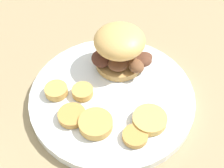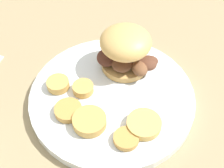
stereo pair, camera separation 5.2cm
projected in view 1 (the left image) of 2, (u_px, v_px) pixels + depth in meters
The scene contains 9 objects.
ground_plane at pixel (112, 100), 0.55m from camera, with size 4.00×4.00×0.00m, color #937F5B.
dinner_plate at pixel (112, 97), 0.55m from camera, with size 0.29×0.29×0.02m.
sandwich at pixel (120, 49), 0.55m from camera, with size 0.11×0.10×0.08m.
potato_round_0 at pixel (56, 90), 0.53m from camera, with size 0.04×0.04×0.01m, color tan.
potato_round_1 at pixel (135, 136), 0.48m from camera, with size 0.04×0.04×0.01m, color #BC8942.
potato_round_2 at pixel (96, 124), 0.49m from camera, with size 0.05×0.05×0.02m, color tan.
potato_round_3 at pixel (83, 92), 0.53m from camera, with size 0.04×0.04×0.01m, color tan.
potato_round_4 at pixel (72, 116), 0.50m from camera, with size 0.05×0.05×0.01m, color #BC8942.
potato_round_5 at pixel (151, 118), 0.50m from camera, with size 0.06×0.06×0.01m, color tan.
Camera 1 is at (0.24, -0.24, 0.44)m, focal length 50.00 mm.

